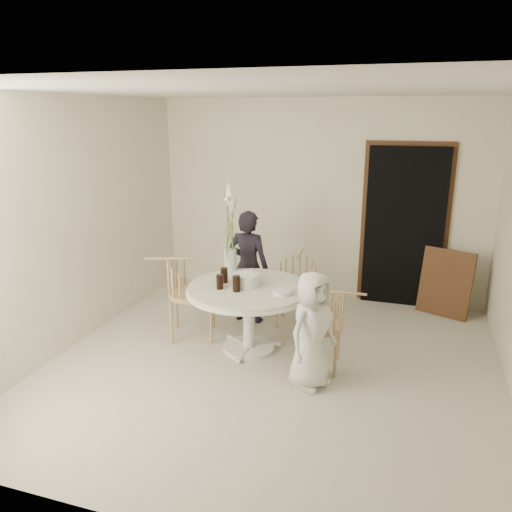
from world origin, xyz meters
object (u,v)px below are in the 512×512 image
(table, at_px, (249,297))
(boy, at_px, (312,330))
(chair_far, at_px, (298,279))
(chair_right, at_px, (331,318))
(chair_left, at_px, (180,285))
(birthday_cake, at_px, (246,280))
(girl, at_px, (248,267))
(flower_vase, at_px, (230,238))

(table, distance_m, boy, 0.95)
(chair_far, xyz_separation_m, chair_right, (0.59, -1.08, -0.00))
(chair_left, bearing_deg, chair_right, -116.94)
(birthday_cake, bearing_deg, table, -20.75)
(girl, bearing_deg, boy, 132.94)
(chair_far, bearing_deg, flower_vase, -144.80)
(chair_right, height_order, chair_left, chair_left)
(birthday_cake, bearing_deg, flower_vase, 128.94)
(boy, distance_m, flower_vase, 1.59)
(flower_vase, bearing_deg, chair_right, -23.19)
(table, height_order, birthday_cake, birthday_cake)
(chair_left, height_order, flower_vase, flower_vase)
(boy, relative_size, birthday_cake, 3.98)
(chair_far, xyz_separation_m, birthday_cake, (-0.35, -0.94, 0.25))
(girl, relative_size, boy, 1.23)
(table, height_order, chair_right, chair_right)
(girl, bearing_deg, chair_far, -158.86)
(girl, xyz_separation_m, flower_vase, (-0.10, -0.35, 0.44))
(chair_far, xyz_separation_m, girl, (-0.58, -0.18, 0.15))
(chair_left, height_order, girl, girl)
(chair_far, distance_m, birthday_cake, 1.03)
(girl, distance_m, flower_vase, 0.57)
(chair_far, height_order, flower_vase, flower_vase)
(chair_left, bearing_deg, flower_vase, -77.44)
(birthday_cake, bearing_deg, chair_far, 69.35)
(chair_right, bearing_deg, chair_far, -155.37)
(girl, bearing_deg, chair_left, 51.86)
(chair_right, xyz_separation_m, birthday_cake, (-0.94, 0.14, 0.26))
(table, relative_size, birthday_cake, 4.67)
(chair_left, relative_size, flower_vase, 0.90)
(table, bearing_deg, flower_vase, 130.91)
(boy, bearing_deg, chair_far, 45.92)
(chair_far, relative_size, flower_vase, 0.80)
(chair_right, relative_size, boy, 0.74)
(chair_right, height_order, boy, boy)
(chair_far, distance_m, chair_left, 1.45)
(flower_vase, bearing_deg, boy, -39.15)
(chair_right, bearing_deg, table, -101.86)
(chair_right, bearing_deg, flower_vase, -117.11)
(table, xyz_separation_m, chair_right, (0.90, -0.13, -0.07))
(table, height_order, girl, girl)
(chair_far, distance_m, boy, 1.55)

